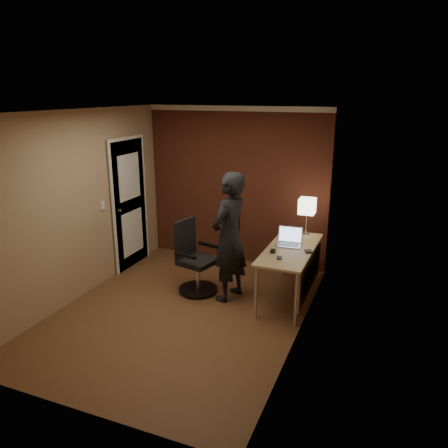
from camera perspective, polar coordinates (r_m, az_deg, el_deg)
The scene contains 9 objects.
room at distance 6.74m, azimuth -1.79°, elevation 5.45°, with size 4.00×4.00×4.00m.
desk at distance 5.86m, azimuth 9.32°, elevation -4.38°, with size 0.60×1.50×0.73m.
desk_lamp at distance 6.29m, azimuth 10.80°, elevation 2.25°, with size 0.22×0.22×0.54m.
laptop at distance 5.95m, azimuth 8.53°, elevation -2.06°, with size 0.34×0.28×0.23m.
mouse at distance 5.64m, azimuth 6.40°, elevation -3.55°, with size 0.06×0.10×0.03m, color black.
phone at distance 5.46m, azimuth 7.23°, elevation -4.43°, with size 0.06×0.12×0.01m, color black.
wallet at distance 5.72m, azimuth 10.97°, elevation -3.52°, with size 0.09×0.11×0.02m, color black.
office_chair at distance 6.11m, azimuth -3.94°, elevation -4.88°, with size 0.55×0.62×1.01m.
person at distance 5.75m, azimuth 0.70°, elevation -1.73°, with size 0.64×0.42×1.74m, color black.
Camera 1 is at (2.38, -4.51, 2.72)m, focal length 35.00 mm.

